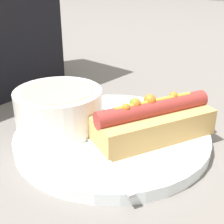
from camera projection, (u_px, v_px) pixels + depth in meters
name	position (u px, v px, depth m)	size (l,w,h in m)	color
ground_plane	(112.00, 141.00, 0.44)	(4.00, 4.00, 0.00)	slate
dinner_plate	(112.00, 136.00, 0.44)	(0.27, 0.27, 0.02)	white
hot_dog	(153.00, 121.00, 0.41)	(0.17, 0.12, 0.06)	tan
soup_bowl	(59.00, 107.00, 0.44)	(0.12, 0.12, 0.06)	silver
spoon	(91.00, 139.00, 0.41)	(0.09, 0.16, 0.01)	#B7B7BC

